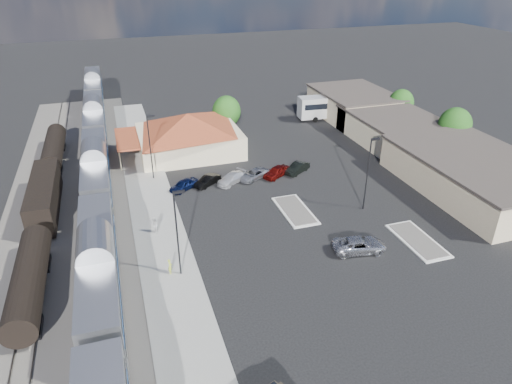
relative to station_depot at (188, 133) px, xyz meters
name	(u,v)px	position (x,y,z in m)	size (l,w,h in m)	color
ground	(269,225)	(4.56, -24.00, -3.13)	(280.00, 280.00, 0.00)	black
railbed	(74,219)	(-16.44, -16.00, -3.07)	(16.00, 100.00, 0.12)	#4C4944
platform	(155,215)	(-7.44, -18.00, -3.04)	(5.50, 92.00, 0.18)	gray
passenger_train	(97,174)	(-13.44, -10.35, -0.26)	(3.00, 104.00, 5.55)	silver
freight_cars	(45,198)	(-19.44, -13.17, -1.21)	(2.80, 46.00, 4.00)	black
station_depot	(188,133)	(0.00, 0.00, 0.00)	(18.35, 12.24, 6.20)	beige
buildings_east	(410,137)	(32.56, -9.72, -0.86)	(14.40, 51.40, 4.80)	#C6B28C
traffic_island_south	(295,210)	(8.56, -22.00, -3.03)	(3.30, 7.50, 0.21)	silver
traffic_island_north	(418,240)	(18.56, -32.00, -3.03)	(3.30, 7.50, 0.21)	silver
lamp_plat_s	(178,227)	(-6.34, -30.00, 2.21)	(1.08, 0.25, 9.00)	black
lamp_plat_n	(150,142)	(-6.34, -8.00, 2.21)	(1.08, 0.25, 9.00)	black
lamp_lot	(369,168)	(16.66, -24.00, 2.21)	(1.08, 0.25, 9.00)	black
tree_east_b	(455,125)	(38.56, -12.00, 1.09)	(4.94, 4.94, 6.96)	#382314
tree_east_c	(401,103)	(38.56, 2.00, 0.63)	(4.41, 4.41, 6.21)	#382314
tree_depot	(227,111)	(7.56, 6.00, 0.89)	(4.71, 4.71, 6.63)	#382314
suv	(359,245)	(11.65, -31.71, -2.36)	(2.55, 5.53, 1.54)	#ABACB3
coach_bus	(334,105)	(28.56, 8.18, -0.66)	(13.56, 3.93, 4.29)	silver
person_a	(170,266)	(-7.34, -29.63, -2.17)	(0.57, 0.38, 1.57)	#CBDC44
person_b	(154,225)	(-7.90, -21.97, -2.02)	(0.91, 0.71, 1.87)	silver
parked_car_a	(184,185)	(-3.05, -12.35, -2.44)	(1.64, 4.09, 1.39)	#0D1944
parked_car_b	(207,181)	(0.15, -12.05, -2.48)	(1.38, 3.97, 1.31)	black
parked_car_c	(231,178)	(3.35, -12.35, -2.46)	(1.87, 4.60, 1.34)	white
parked_car_d	(254,174)	(6.55, -12.05, -2.49)	(2.14, 4.65, 1.29)	#96999E
parked_car_e	(277,172)	(9.75, -12.35, -2.39)	(1.74, 4.33, 1.47)	maroon
parked_car_f	(297,168)	(12.95, -12.05, -2.43)	(1.49, 4.28, 1.41)	black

